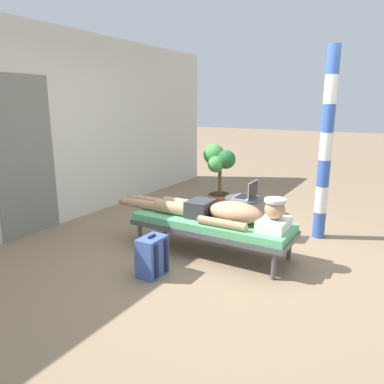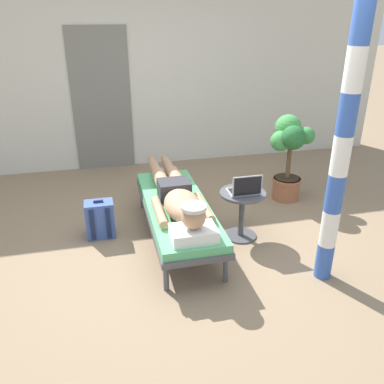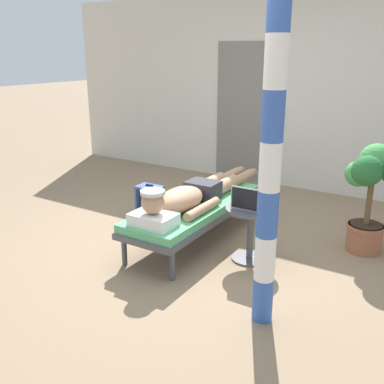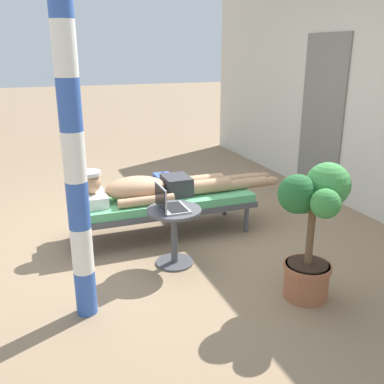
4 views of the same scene
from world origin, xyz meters
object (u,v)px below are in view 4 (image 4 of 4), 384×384
Objects in this scene: lounge_chair at (163,202)px; person_reclining at (158,187)px; backpack at (165,191)px; porch_post at (74,157)px; laptop at (168,203)px; side_table at (174,227)px; potted_plant at (312,220)px.

person_reclining is (-0.00, -0.05, 0.17)m from lounge_chair.
porch_post is at bearing -31.82° from backpack.
laptop reaches higher than lounge_chair.
lounge_chair is at bearing 170.87° from side_table.
side_table is 0.22× the size of porch_post.
backpack is at bearing 164.02° from laptop.
lounge_chair is at bearing -18.18° from backpack.
backpack is 2.50m from porch_post.
porch_post is at bearing -59.70° from side_table.
person_reclining is 0.69m from side_table.
side_table is 1.21m from potted_plant.
laptop is 0.73× the size of backpack.
porch_post is at bearing -58.12° from laptop.
potted_plant reaches higher than person_reclining.
side_table is at bearing -9.13° from lounge_chair.
laptop is (0.00, -0.05, 0.23)m from side_table.
lounge_chair is 1.72m from porch_post.
side_table is 0.49× the size of potted_plant.
lounge_chair is at bearing -156.43° from potted_plant.
porch_post is (-0.38, -1.63, 0.54)m from potted_plant.
person_reclining reaches higher than backpack.
potted_plant reaches higher than side_table.
side_table is at bearing 120.30° from porch_post.
potted_plant is (2.34, 0.42, 0.44)m from backpack.
person_reclining is 0.92× the size of porch_post.
potted_plant is 1.76m from porch_post.
side_table is at bearing -138.23° from potted_plant.
potted_plant reaches higher than backpack.
potted_plant is at bearing 25.22° from person_reclining.
porch_post is at bearing -39.28° from lounge_chair.
person_reclining is 0.68m from laptop.
lounge_chair is 0.86× the size of person_reclining.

